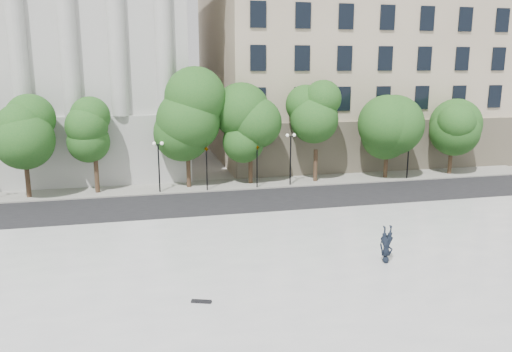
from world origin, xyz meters
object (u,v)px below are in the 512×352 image
at_px(person_lying, 386,258).
at_px(skateboard, 201,301).
at_px(traffic_light_east, 257,145).
at_px(traffic_light_west, 206,148).

xyz_separation_m(person_lying, skateboard, (-9.45, -2.20, -0.22)).
relative_size(traffic_light_east, person_lying, 2.20).
bearing_deg(traffic_light_east, traffic_light_west, 180.00).
height_order(traffic_light_east, skateboard, traffic_light_east).
bearing_deg(skateboard, traffic_light_east, 89.79).
height_order(traffic_light_west, skateboard, traffic_light_west).
bearing_deg(traffic_light_east, person_lying, -82.82).
bearing_deg(traffic_light_west, traffic_light_east, 0.00).
relative_size(traffic_light_west, person_lying, 2.18).
distance_m(traffic_light_west, traffic_light_east, 4.18).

